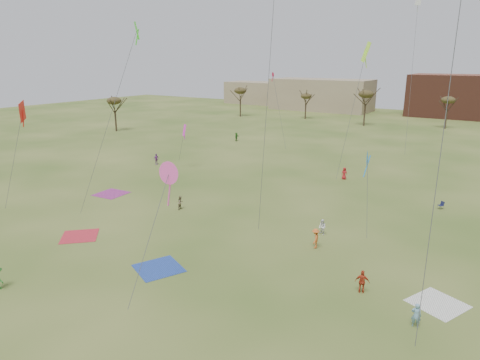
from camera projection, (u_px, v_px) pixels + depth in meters
The scene contains 19 objects.
ground at pixel (151, 289), 31.48m from camera, with size 260.00×260.00×0.00m, color #335119.
spectator_fore_a at pixel (362, 282), 30.81m from camera, with size 1.02×0.42×1.74m, color #C23D21.
spectator_fore_b at pixel (181, 203), 48.09m from camera, with size 0.75×0.58×1.54m, color #796B4D.
flyer_mid_b at pixel (315, 238), 38.16m from camera, with size 1.17×0.67×1.81m, color orange.
flyer_mid_c at pixel (416, 315), 26.86m from camera, with size 0.60×0.39×1.64m, color #75A6C4.
spectator_mid_d at pixel (156, 159), 68.61m from camera, with size 1.02×0.42×1.74m, color purple.
spectator_mid_e at pixel (322, 227), 41.12m from camera, with size 0.73×0.57×1.51m, color white.
flyer_far_a at pixel (236, 137), 88.44m from camera, with size 1.59×0.51×1.72m, color #2E6A23.
flyer_far_b at pixel (344, 173), 60.12m from camera, with size 0.82×0.54×1.69m, color #B41E23.
blanket_red at pixel (80, 236), 40.90m from camera, with size 3.26×3.26×0.03m, color red.
blanket_blue at pixel (159, 268), 34.62m from camera, with size 3.42×3.42×0.03m, color #2645A5.
blanket_cream at pixel (438, 304), 29.60m from camera, with size 3.21×3.21×0.03m, color white.
blanket_plum at pixel (111, 194), 53.76m from camera, with size 3.49×3.49×0.03m, color #9B2F82.
camp_chair_right at pixel (441, 207), 48.30m from camera, with size 0.73×0.74×0.87m.
kites_aloft at pixel (334, 9), 44.60m from camera, with size 58.46×62.86×27.85m.
tree_line at pixel (395, 102), 94.89m from camera, with size 117.44×49.32×8.91m.
building_tan at pixel (321, 95), 141.28m from camera, with size 32.00×14.00×10.00m, color #937F60.
building_brick at pixel (458, 96), 124.05m from camera, with size 26.00×16.00×12.00m, color brown.
building_tan_west at pixel (254, 93), 162.94m from camera, with size 20.00×12.00×8.00m, color #937F60.
Camera 1 is at (20.81, -20.01, 16.27)m, focal length 32.15 mm.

